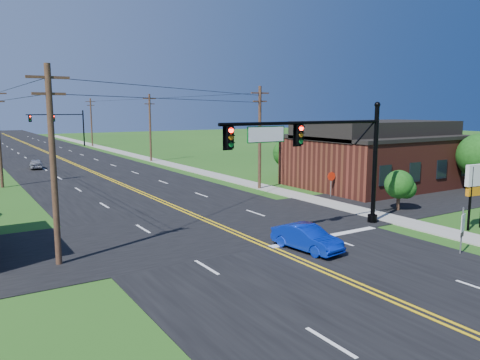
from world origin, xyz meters
TOP-DOWN VIEW (x-y plane):
  - ground at (0.00, 0.00)m, footprint 260.00×260.00m
  - road_main at (0.00, 50.00)m, footprint 16.00×220.00m
  - road_cross at (0.00, 12.00)m, footprint 70.00×10.00m
  - sidewalk at (10.50, 40.00)m, footprint 2.00×160.00m
  - signal_mast_main at (4.34, 8.00)m, footprint 11.30×0.60m
  - signal_mast_far at (4.44, 80.00)m, footprint 10.98×0.60m
  - brick_building at (20.00, 18.00)m, footprint 14.20×11.20m
  - utility_pole_left_a at (-9.50, 10.00)m, footprint 1.80×0.28m
  - utility_pole_right_a at (9.80, 22.00)m, footprint 1.80×0.28m
  - utility_pole_right_b at (9.80, 48.00)m, footprint 1.80×0.28m
  - utility_pole_right_c at (9.80, 78.00)m, footprint 1.80×0.28m
  - tree_right_front at (25.00, 11.00)m, footprint 3.80×3.80m
  - tree_right_back at (16.00, 26.00)m, footprint 3.00×3.00m
  - shrub_corner at (13.00, 9.50)m, footprint 2.00×2.00m
  - blue_car at (1.47, 5.63)m, footprint 1.86×4.02m
  - distant_car at (-4.77, 47.45)m, footprint 1.71×3.54m
  - route_sign at (7.50, 1.18)m, footprint 0.56×0.22m
  - stop_sign at (12.55, 15.79)m, footprint 0.73×0.16m
  - pylon_sign at (12.70, 3.68)m, footprint 1.90×0.46m

SIDE VIEW (x-z plane):
  - ground at x=0.00m, z-range 0.00..0.00m
  - road_main at x=0.00m, z-range 0.00..0.04m
  - road_cross at x=0.00m, z-range 0.00..0.04m
  - sidewalk at x=10.50m, z-range 0.00..0.08m
  - distant_car at x=-4.77m, z-range 0.00..1.17m
  - blue_car at x=1.47m, z-range 0.00..1.27m
  - route_sign at x=7.50m, z-range 0.19..2.53m
  - stop_sign at x=12.55m, z-range 0.45..2.50m
  - shrub_corner at x=13.00m, z-range 0.42..3.28m
  - brick_building at x=20.00m, z-range 0.00..4.70m
  - tree_right_back at x=16.00m, z-range 0.55..4.65m
  - pylon_sign at x=12.70m, z-range 0.89..4.76m
  - tree_right_front at x=25.00m, z-range 0.60..5.60m
  - signal_mast_far at x=4.44m, z-range 0.81..8.29m
  - utility_pole_left_a at x=-9.50m, z-range 0.22..9.22m
  - utility_pole_right_a at x=9.80m, z-range 0.22..9.22m
  - utility_pole_right_b at x=9.80m, z-range 0.22..9.22m
  - utility_pole_right_c at x=9.80m, z-range 0.22..9.22m
  - signal_mast_main at x=4.34m, z-range 1.01..8.49m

